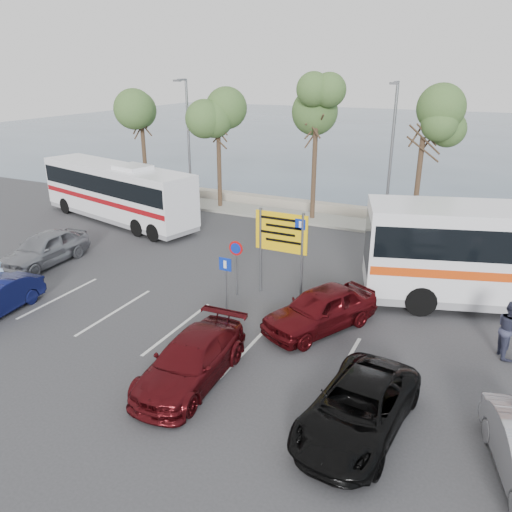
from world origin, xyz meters
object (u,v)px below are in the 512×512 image
at_px(street_lamp_right, 391,151).
at_px(car_silver_a, 44,248).
at_px(car_red, 320,309).
at_px(pedestrian_far, 510,329).
at_px(direction_sign, 281,239).
at_px(coach_bus_left, 117,194).
at_px(suv_black, 358,408).
at_px(car_maroon, 191,360).
at_px(pedestrian_near, 1,279).
at_px(street_lamp_left, 188,137).

distance_m(street_lamp_right, car_silver_a, 18.41).
distance_m(car_red, pedestrian_far, 6.11).
bearing_deg(car_red, direction_sign, 167.64).
xyz_separation_m(street_lamp_right, coach_bus_left, (-15.00, -4.89, -2.92)).
xyz_separation_m(car_silver_a, car_red, (13.81, -0.30, -0.01)).
bearing_deg(suv_black, direction_sign, 132.71).
bearing_deg(street_lamp_right, direction_sign, -100.94).
xyz_separation_m(coach_bus_left, car_maroon, (13.00, -12.13, -1.00)).
relative_size(coach_bus_left, pedestrian_near, 7.30).
distance_m(direction_sign, car_red, 3.53).
distance_m(street_lamp_left, pedestrian_far, 22.84).
bearing_deg(coach_bus_left, car_maroon, -43.02).
distance_m(direction_sign, pedestrian_far, 8.63).
distance_m(car_maroon, suv_black, 5.02).
height_order(car_maroon, suv_black, car_maroon).
height_order(direction_sign, car_red, direction_sign).
bearing_deg(street_lamp_left, car_maroon, -57.12).
relative_size(car_silver_a, suv_black, 0.97).
xyz_separation_m(street_lamp_left, car_silver_a, (-0.41, -12.02, -3.82)).
bearing_deg(pedestrian_far, car_red, 79.12).
bearing_deg(pedestrian_near, direction_sign, -168.00).
bearing_deg(pedestrian_near, coach_bus_left, -89.69).
xyz_separation_m(car_maroon, pedestrian_far, (8.44, 5.58, 0.29)).
xyz_separation_m(car_red, suv_black, (2.62, -4.70, -0.11)).
distance_m(street_lamp_right, pedestrian_near, 19.98).
xyz_separation_m(direction_sign, car_maroon, (-0.00, -6.70, -1.75)).
bearing_deg(direction_sign, car_silver_a, -171.55).
xyz_separation_m(car_maroon, car_red, (2.40, 4.70, 0.09)).
height_order(direction_sign, suv_black, direction_sign).
bearing_deg(car_silver_a, coach_bus_left, 100.81).
height_order(car_maroon, pedestrian_far, pedestrian_far).
xyz_separation_m(suv_black, pedestrian_far, (3.42, 5.58, 0.32)).
bearing_deg(direction_sign, pedestrian_far, -7.52).
distance_m(car_silver_a, pedestrian_near, 3.77).
distance_m(pedestrian_near, pedestrian_far, 18.89).
distance_m(street_lamp_left, direction_sign, 15.24).
distance_m(coach_bus_left, pedestrian_far, 22.43).
relative_size(car_maroon, suv_black, 0.99).
bearing_deg(pedestrian_far, street_lamp_right, 10.17).
bearing_deg(car_maroon, pedestrian_near, 169.18).
height_order(car_maroon, car_red, car_red).
relative_size(coach_bus_left, pedestrian_far, 6.12).
height_order(pedestrian_near, pedestrian_far, pedestrian_far).
bearing_deg(car_silver_a, pedestrian_near, -69.72).
height_order(street_lamp_left, suv_black, street_lamp_left).
distance_m(street_lamp_left, suv_black, 23.70).
bearing_deg(coach_bus_left, car_silver_a, -77.46).
height_order(street_lamp_right, car_silver_a, street_lamp_right).
xyz_separation_m(car_red, pedestrian_near, (-12.40, -3.20, 0.05)).
relative_size(street_lamp_left, car_red, 1.78).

